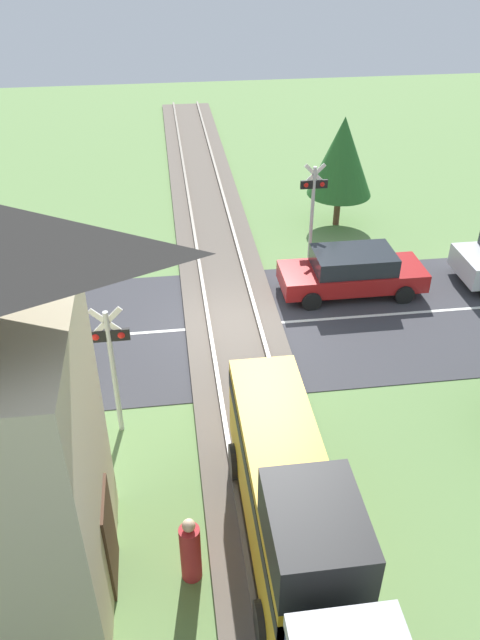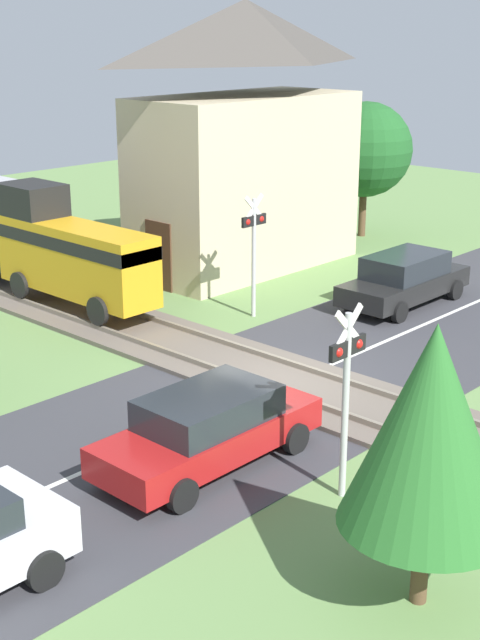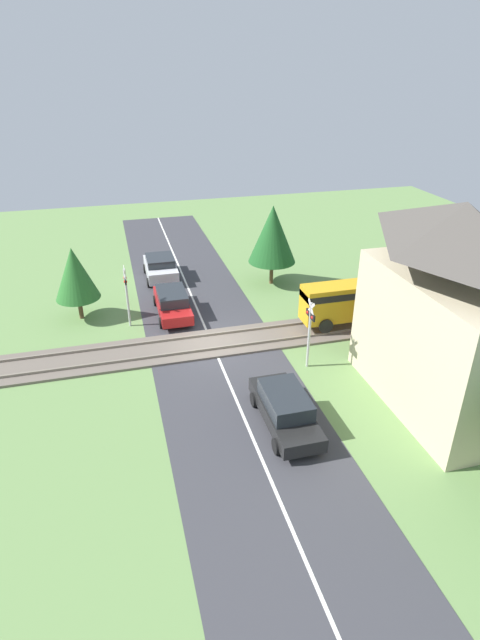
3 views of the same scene
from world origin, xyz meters
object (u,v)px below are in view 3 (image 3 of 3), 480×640
at_px(station_building, 445,314).
at_px(car_far_side, 285,408).
at_px(car_behind_queue, 161,267).
at_px(crossing_signal_east_approach, 310,325).
at_px(car_near_crossing, 172,302).
at_px(crossing_signal_west_approach, 126,289).
at_px(pedestrian_by_station, 373,329).

bearing_deg(station_building, car_far_side, -90.88).
bearing_deg(car_behind_queue, crossing_signal_east_approach, 22.94).
height_order(car_near_crossing, car_far_side, car_far_side).
relative_size(crossing_signal_east_approach, station_building, 0.40).
xyz_separation_m(crossing_signal_west_approach, pedestrian_by_station, (4.88, 11.82, -1.47)).
bearing_deg(pedestrian_by_station, station_building, -2.16).
distance_m(car_behind_queue, station_building, 19.08).
xyz_separation_m(car_far_side, car_behind_queue, (-16.30, -2.88, 0.01)).
xyz_separation_m(car_far_side, crossing_signal_east_approach, (-3.73, 2.44, 1.38)).
distance_m(car_far_side, pedestrian_by_station, 8.27).
xyz_separation_m(station_building, pedestrian_by_station, (-5.22, 0.20, -3.42)).
bearing_deg(car_far_side, car_near_crossing, -165.04).
relative_size(car_near_crossing, pedestrian_by_station, 2.94).
xyz_separation_m(car_far_side, pedestrian_by_station, (-5.12, 6.50, -0.08)).
xyz_separation_m(crossing_signal_east_approach, station_building, (3.83, 3.87, 1.95)).
bearing_deg(crossing_signal_west_approach, car_behind_queue, 158.84).
bearing_deg(car_near_crossing, crossing_signal_west_approach, -72.28).
xyz_separation_m(car_near_crossing, station_building, (10.88, 9.18, 3.36)).
height_order(crossing_signal_east_approach, pedestrian_by_station, crossing_signal_east_approach).
height_order(car_behind_queue, crossing_signal_west_approach, crossing_signal_west_approach).
bearing_deg(car_near_crossing, crossing_signal_east_approach, 37.03).
height_order(car_near_crossing, crossing_signal_west_approach, crossing_signal_west_approach).
bearing_deg(station_building, car_near_crossing, -139.83).
bearing_deg(car_far_side, pedestrian_by_station, 128.22).
xyz_separation_m(crossing_signal_west_approach, station_building, (10.10, 11.62, 1.95)).
distance_m(car_near_crossing, station_building, 14.63).
height_order(crossing_signal_west_approach, station_building, station_building).
height_order(car_far_side, crossing_signal_west_approach, crossing_signal_west_approach).
relative_size(car_far_side, crossing_signal_west_approach, 1.32).
bearing_deg(crossing_signal_east_approach, pedestrian_by_station, 108.83).
xyz_separation_m(car_behind_queue, station_building, (16.39, 9.18, 3.32)).
height_order(station_building, pedestrian_by_station, station_building).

